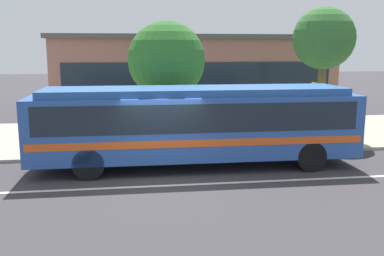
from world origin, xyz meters
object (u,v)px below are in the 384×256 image
transit_bus (196,121)px  bus_stop_sign (313,106)px  street_tree_near_stop (167,60)px  pedestrian_waiting_near_sign (262,123)px  street_tree_mid_block (324,40)px

transit_bus → bus_stop_sign: transit_bus is taller
bus_stop_sign → transit_bus: bearing=-159.8°
street_tree_near_stop → pedestrian_waiting_near_sign: bearing=-19.4°
bus_stop_sign → street_tree_near_stop: 6.16m
pedestrian_waiting_near_sign → street_tree_mid_block: street_tree_mid_block is taller
pedestrian_waiting_near_sign → bus_stop_sign: 2.13m
bus_stop_sign → street_tree_near_stop: (-5.70, 1.51, 1.77)m
transit_bus → street_tree_near_stop: street_tree_near_stop is taller
bus_stop_sign → street_tree_near_stop: size_ratio=0.52×
bus_stop_sign → street_tree_mid_block: bearing=59.6°
street_tree_near_stop → street_tree_mid_block: size_ratio=0.88×
transit_bus → street_tree_near_stop: size_ratio=2.19×
street_tree_near_stop → street_tree_mid_block: street_tree_mid_block is taller
transit_bus → street_tree_mid_block: size_ratio=1.92×
transit_bus → pedestrian_waiting_near_sign: transit_bus is taller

